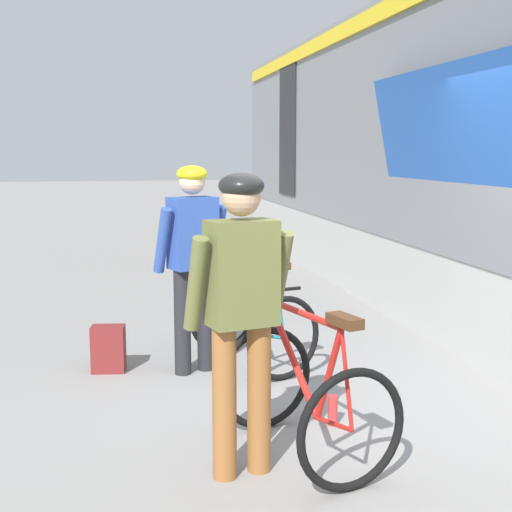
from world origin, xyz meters
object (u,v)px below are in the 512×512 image
object	(u,v)px
bicycle_near_red	(305,394)
bicycle_far_teal	(251,320)
water_bottle_near_the_bikes	(333,410)
backpack_on_platform	(108,349)
cyclist_near_in_olive	(241,298)
cyclist_far_in_blue	(193,250)

from	to	relation	value
bicycle_near_red	bicycle_far_teal	distance (m)	1.94
water_bottle_near_the_bikes	backpack_on_platform	bearing A→B (deg)	134.78
bicycle_far_teal	backpack_on_platform	world-z (taller)	bicycle_far_teal
bicycle_far_teal	backpack_on_platform	size ratio (longest dim) A/B	3.13
cyclist_near_in_olive	water_bottle_near_the_bikes	distance (m)	1.35
backpack_on_platform	water_bottle_near_the_bikes	bearing A→B (deg)	-36.71
cyclist_near_in_olive	bicycle_near_red	bearing A→B (deg)	19.59
bicycle_near_red	cyclist_near_in_olive	bearing A→B (deg)	-160.41
cyclist_near_in_olive	backpack_on_platform	world-z (taller)	cyclist_near_in_olive
cyclist_far_in_blue	backpack_on_platform	bearing A→B (deg)	168.40
cyclist_far_in_blue	bicycle_near_red	size ratio (longest dim) A/B	1.44
bicycle_far_teal	water_bottle_near_the_bikes	size ratio (longest dim) A/B	5.94
cyclist_far_in_blue	bicycle_near_red	bearing A→B (deg)	-75.65
bicycle_far_teal	backpack_on_platform	bearing A→B (deg)	177.59
cyclist_far_in_blue	backpack_on_platform	distance (m)	1.13
cyclist_near_in_olive	bicycle_far_teal	size ratio (longest dim) A/B	1.41
bicycle_far_teal	bicycle_near_red	bearing A→B (deg)	-91.46
backpack_on_platform	water_bottle_near_the_bikes	distance (m)	2.16
cyclist_near_in_olive	water_bottle_near_the_bikes	size ratio (longest dim) A/B	8.36
backpack_on_platform	bicycle_far_teal	bearing A→B (deg)	6.10
cyclist_far_in_blue	water_bottle_near_the_bikes	size ratio (longest dim) A/B	8.36
water_bottle_near_the_bikes	cyclist_near_in_olive	bearing A→B (deg)	-141.09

